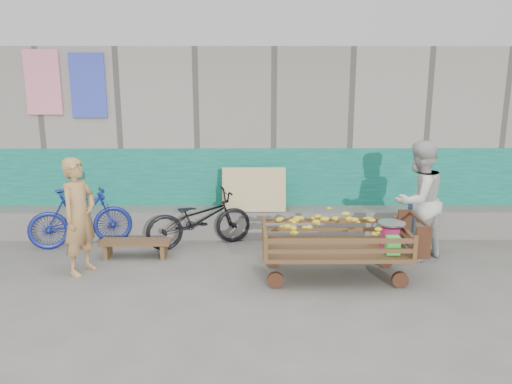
{
  "coord_description": "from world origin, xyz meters",
  "views": [
    {
      "loc": [
        0.27,
        -5.44,
        2.55
      ],
      "look_at": [
        0.32,
        1.2,
        1.0
      ],
      "focal_mm": 35.0,
      "sensor_mm": 36.0,
      "label": 1
    }
  ],
  "objects_px": {
    "bench": "(135,245)",
    "bicycle_blue": "(81,217)",
    "banana_cart": "(332,234)",
    "child": "(415,226)",
    "bicycle_dark": "(199,219)",
    "woman": "(418,201)",
    "vendor_man": "(79,216)"
  },
  "relations": [
    {
      "from": "bench",
      "to": "bicycle_blue",
      "type": "bearing_deg",
      "value": 152.26
    },
    {
      "from": "banana_cart",
      "to": "child",
      "type": "xyz_separation_m",
      "value": [
        1.31,
        0.75,
        -0.13
      ]
    },
    {
      "from": "banana_cart",
      "to": "bench",
      "type": "distance_m",
      "value": 2.82
    },
    {
      "from": "bicycle_dark",
      "to": "bicycle_blue",
      "type": "distance_m",
      "value": 1.8
    },
    {
      "from": "banana_cart",
      "to": "woman",
      "type": "xyz_separation_m",
      "value": [
        1.31,
        0.69,
        0.26
      ]
    },
    {
      "from": "vendor_man",
      "to": "bicycle_dark",
      "type": "height_order",
      "value": "vendor_man"
    },
    {
      "from": "woman",
      "to": "child",
      "type": "xyz_separation_m",
      "value": [
        0.0,
        0.05,
        -0.39
      ]
    },
    {
      "from": "bench",
      "to": "vendor_man",
      "type": "relative_size",
      "value": 0.65
    },
    {
      "from": "banana_cart",
      "to": "bicycle_blue",
      "type": "bearing_deg",
      "value": 161.16
    },
    {
      "from": "bicycle_blue",
      "to": "bicycle_dark",
      "type": "bearing_deg",
      "value": -109.36
    },
    {
      "from": "bench",
      "to": "vendor_man",
      "type": "bearing_deg",
      "value": -135.88
    },
    {
      "from": "banana_cart",
      "to": "bicycle_dark",
      "type": "height_order",
      "value": "banana_cart"
    },
    {
      "from": "banana_cart",
      "to": "child",
      "type": "relative_size",
      "value": 2.23
    },
    {
      "from": "bench",
      "to": "woman",
      "type": "xyz_separation_m",
      "value": [
        4.0,
        -0.06,
        0.66
      ]
    },
    {
      "from": "woman",
      "to": "bicycle_dark",
      "type": "height_order",
      "value": "woman"
    },
    {
      "from": "child",
      "to": "bicycle_blue",
      "type": "relative_size",
      "value": 0.6
    },
    {
      "from": "vendor_man",
      "to": "child",
      "type": "height_order",
      "value": "vendor_man"
    },
    {
      "from": "vendor_man",
      "to": "woman",
      "type": "bearing_deg",
      "value": -62.55
    },
    {
      "from": "banana_cart",
      "to": "child",
      "type": "bearing_deg",
      "value": 29.74
    },
    {
      "from": "woman",
      "to": "bicycle_blue",
      "type": "xyz_separation_m",
      "value": [
        -4.93,
        0.54,
        -0.39
      ]
    },
    {
      "from": "vendor_man",
      "to": "bicycle_dark",
      "type": "xyz_separation_m",
      "value": [
        1.44,
        1.04,
        -0.35
      ]
    },
    {
      "from": "child",
      "to": "bicycle_dark",
      "type": "bearing_deg",
      "value": -20.03
    },
    {
      "from": "child",
      "to": "bicycle_dark",
      "type": "xyz_separation_m",
      "value": [
        -3.13,
        0.49,
        -0.03
      ]
    },
    {
      "from": "woman",
      "to": "bicycle_blue",
      "type": "relative_size",
      "value": 1.11
    },
    {
      "from": "bicycle_dark",
      "to": "child",
      "type": "bearing_deg",
      "value": -119.52
    },
    {
      "from": "woman",
      "to": "child",
      "type": "distance_m",
      "value": 0.4
    },
    {
      "from": "bench",
      "to": "child",
      "type": "xyz_separation_m",
      "value": [
        4.0,
        -0.0,
        0.27
      ]
    },
    {
      "from": "bench",
      "to": "woman",
      "type": "relative_size",
      "value": 0.6
    },
    {
      "from": "banana_cart",
      "to": "bicycle_dark",
      "type": "xyz_separation_m",
      "value": [
        -1.82,
        1.24,
        -0.16
      ]
    },
    {
      "from": "woman",
      "to": "vendor_man",
      "type": "bearing_deg",
      "value": -24.08
    },
    {
      "from": "child",
      "to": "bicycle_dark",
      "type": "relative_size",
      "value": 0.56
    },
    {
      "from": "woman",
      "to": "bicycle_dark",
      "type": "relative_size",
      "value": 1.04
    }
  ]
}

